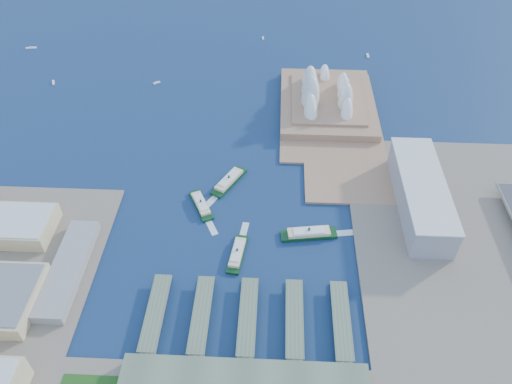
# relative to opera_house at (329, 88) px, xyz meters

# --- Properties ---
(ground) EXTENTS (3000.00, 3000.00, 0.00)m
(ground) POSITION_rel_opera_house_xyz_m (-105.00, -280.00, -32.00)
(ground) COLOR #0D1E40
(ground) RESTS_ON ground
(east_land) EXTENTS (240.00, 500.00, 3.00)m
(east_land) POSITION_rel_opera_house_xyz_m (135.00, -330.00, -30.50)
(east_land) COLOR #786B5D
(east_land) RESTS_ON ground
(peninsula) EXTENTS (135.00, 220.00, 3.00)m
(peninsula) POSITION_rel_opera_house_xyz_m (2.50, -20.00, -30.50)
(peninsula) COLOR #9C7355
(peninsula) RESTS_ON ground
(opera_house) EXTENTS (134.00, 180.00, 58.00)m
(opera_house) POSITION_rel_opera_house_xyz_m (0.00, 0.00, 0.00)
(opera_house) COLOR white
(opera_house) RESTS_ON peninsula
(toaster_building) EXTENTS (45.00, 155.00, 35.00)m
(toaster_building) POSITION_rel_opera_house_xyz_m (90.00, -200.00, -11.50)
(toaster_building) COLOR gray
(toaster_building) RESTS_ON east_land
(ferry_wharves) EXTENTS (184.00, 90.00, 9.30)m
(ferry_wharves) POSITION_rel_opera_house_xyz_m (-91.00, -355.00, -27.35)
(ferry_wharves) COLOR #55684E
(ferry_wharves) RESTS_ON ground
(terminal_building) EXTENTS (200.00, 28.00, 12.00)m
(terminal_building) POSITION_rel_opera_house_xyz_m (-90.00, -415.00, -23.00)
(terminal_building) COLOR gray
(terminal_building) RESTS_ON south_land
(ferry_a) EXTENTS (33.87, 51.41, 9.62)m
(ferry_a) POSITION_rel_opera_house_xyz_m (-152.46, -209.54, -27.19)
(ferry_a) COLOR #0D3617
(ferry_a) RESTS_ON ground
(ferry_b) EXTENTS (40.44, 57.31, 10.85)m
(ferry_b) POSITION_rel_opera_house_xyz_m (-124.46, -168.19, -26.58)
(ferry_b) COLOR #0D3617
(ferry_b) RESTS_ON ground
(ferry_c) EXTENTS (19.51, 52.14, 9.62)m
(ferry_c) POSITION_rel_opera_house_xyz_m (-106.36, -278.81, -27.19)
(ferry_c) COLOR #0D3617
(ferry_c) RESTS_ON ground
(ferry_d) EXTENTS (61.13, 23.59, 11.26)m
(ferry_d) POSITION_rel_opera_house_xyz_m (-32.75, -248.18, -26.37)
(ferry_d) COLOR #0D3617
(ferry_d) RESTS_ON ground
(boat_a) EXTENTS (7.49, 13.35, 2.51)m
(boat_a) POSITION_rel_opera_house_xyz_m (-412.07, 46.82, -30.74)
(boat_a) COLOR white
(boat_a) RESTS_ON ground
(boat_b) EXTENTS (10.60, 8.83, 2.80)m
(boat_b) POSITION_rel_opera_house_xyz_m (-254.22, 53.53, -30.60)
(boat_b) COLOR white
(boat_b) RESTS_ON ground
(boat_c) EXTENTS (3.80, 12.75, 2.86)m
(boat_c) POSITION_rel_opera_house_xyz_m (76.71, 155.55, -30.57)
(boat_c) COLOR white
(boat_c) RESTS_ON ground
(boat_d) EXTENTS (17.72, 7.08, 2.92)m
(boat_d) POSITION_rel_opera_house_xyz_m (-488.55, 156.05, -30.54)
(boat_d) COLOR white
(boat_d) RESTS_ON ground
(boat_e) EXTENTS (3.57, 9.70, 2.34)m
(boat_e) POSITION_rel_opera_house_xyz_m (-98.36, 211.83, -30.83)
(boat_e) COLOR white
(boat_e) RESTS_ON ground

